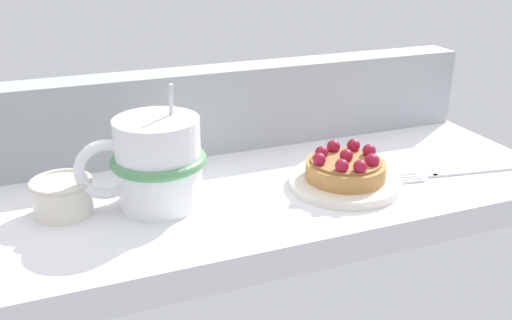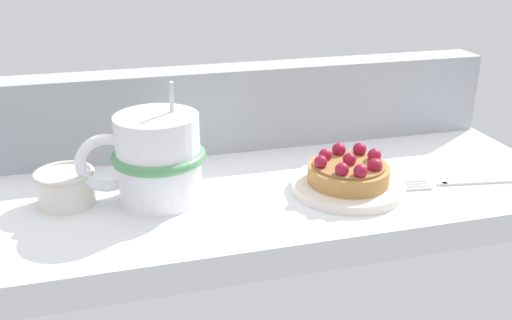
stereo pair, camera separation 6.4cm
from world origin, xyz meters
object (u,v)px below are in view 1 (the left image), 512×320
Objects in this scene: dessert_plate at (345,182)px; dessert_fork at (456,173)px; raspberry_tart at (346,167)px; coffee_mug at (156,162)px; sugar_bowl at (62,196)px.

dessert_plate reaches higher than dessert_fork.
raspberry_tart reaches higher than dessert_fork.
coffee_mug is 0.83× the size of dessert_fork.
raspberry_tart is 15.11cm from dessert_fork.
dessert_plate is 22.69cm from coffee_mug.
sugar_bowl is at bearing 171.63° from dessert_plate.
dessert_plate is 0.93× the size of coffee_mug.
dessert_fork is at bearing -8.85° from coffee_mug.
coffee_mug reaches higher than dessert_fork.
dessert_fork is (14.81, -2.22, -0.22)cm from dessert_plate.
sugar_bowl is at bearing 171.58° from dessert_fork.
sugar_bowl is (-10.16, 1.22, -2.94)cm from coffee_mug.
raspberry_tart reaches higher than sugar_bowl.
sugar_bowl reaches higher than dessert_fork.
dessert_plate is 14.98cm from dessert_fork.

